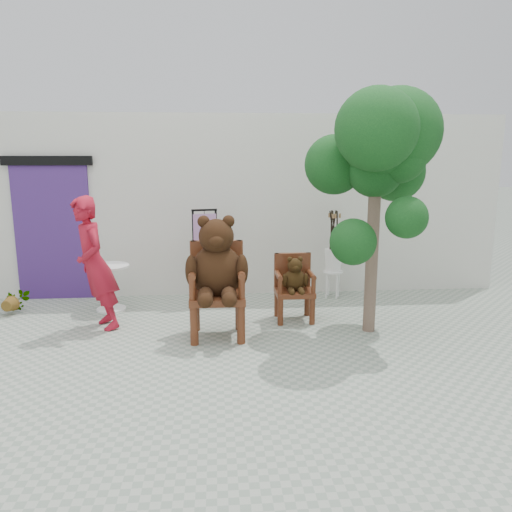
% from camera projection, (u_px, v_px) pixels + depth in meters
% --- Properties ---
extents(ground_plane, '(60.00, 60.00, 0.00)m').
position_uv_depth(ground_plane, '(248.00, 352.00, 6.03)').
color(ground_plane, '#969D8D').
rests_on(ground_plane, ground).
extents(back_wall, '(9.00, 1.00, 3.00)m').
position_uv_depth(back_wall, '(236.00, 203.00, 8.76)').
color(back_wall, silver).
rests_on(back_wall, ground).
extents(doorway, '(1.40, 0.11, 2.33)m').
position_uv_depth(doorway, '(53.00, 229.00, 8.08)').
color(doorway, '#43246C').
rests_on(doorway, ground).
extents(chair_big, '(0.79, 0.84, 1.60)m').
position_uv_depth(chair_big, '(217.00, 270.00, 6.37)').
color(chair_big, '#48200F').
rests_on(chair_big, ground).
extents(chair_small, '(0.54, 0.50, 0.94)m').
position_uv_depth(chair_small, '(294.00, 281.00, 7.12)').
color(chair_small, '#48200F').
rests_on(chair_small, ground).
extents(person, '(0.70, 0.79, 1.81)m').
position_uv_depth(person, '(95.00, 264.00, 6.65)').
color(person, maroon).
rests_on(person, ground).
extents(cafe_table, '(0.60, 0.60, 0.70)m').
position_uv_depth(cafe_table, '(110.00, 282.00, 7.58)').
color(cafe_table, white).
rests_on(cafe_table, ground).
extents(display_stand, '(0.51, 0.43, 1.51)m').
position_uv_depth(display_stand, '(205.00, 268.00, 7.90)').
color(display_stand, black).
rests_on(display_stand, ground).
extents(stool_bucket, '(0.32, 0.32, 1.45)m').
position_uv_depth(stool_bucket, '(333.00, 260.00, 8.23)').
color(stool_bucket, white).
rests_on(stool_bucket, ground).
extents(tree, '(1.70, 1.78, 3.18)m').
position_uv_depth(tree, '(382.00, 150.00, 6.25)').
color(tree, brown).
rests_on(tree, ground).
extents(potted_plant, '(0.40, 0.36, 0.40)m').
position_uv_depth(potted_plant, '(14.00, 300.00, 7.48)').
color(potted_plant, black).
rests_on(potted_plant, ground).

